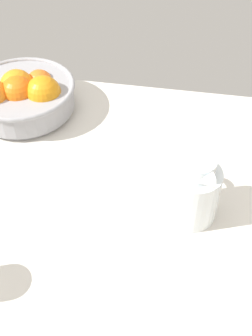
% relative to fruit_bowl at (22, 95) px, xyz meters
% --- Properties ---
extents(ground_plane, '(1.33, 0.83, 0.03)m').
position_rel_fruit_bowl_xyz_m(ground_plane, '(0.27, -0.26, -0.06)').
color(ground_plane, silver).
extents(fruit_bowl, '(0.26, 0.26, 0.11)m').
position_rel_fruit_bowl_xyz_m(fruit_bowl, '(0.00, 0.00, 0.00)').
color(fruit_bowl, '#99999E').
rests_on(fruit_bowl, ground_plane).
extents(juice_pitcher, '(0.10, 0.15, 0.15)m').
position_rel_fruit_bowl_xyz_m(juice_pitcher, '(0.43, -0.26, 0.01)').
color(juice_pitcher, white).
rests_on(juice_pitcher, ground_plane).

